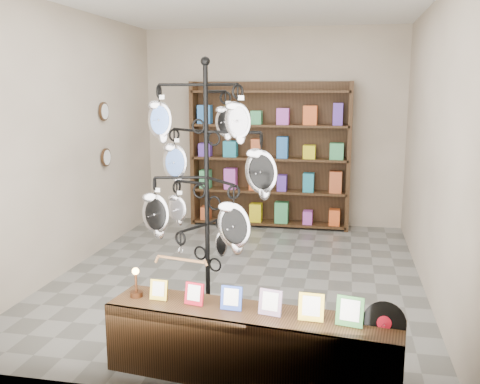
# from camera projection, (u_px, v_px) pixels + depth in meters

# --- Properties ---
(ground) EXTENTS (5.00, 5.00, 0.00)m
(ground) POSITION_uv_depth(u_px,v_px,m) (241.00, 274.00, 6.12)
(ground) COLOR slate
(ground) RESTS_ON ground
(room_envelope) EXTENTS (5.00, 5.00, 5.00)m
(room_envelope) POSITION_uv_depth(u_px,v_px,m) (241.00, 111.00, 5.77)
(room_envelope) COLOR #C3B39D
(room_envelope) RESTS_ON ground
(display_tree) EXTENTS (1.24, 1.22, 2.34)m
(display_tree) POSITION_uv_depth(u_px,v_px,m) (207.00, 178.00, 4.46)
(display_tree) COLOR black
(display_tree) RESTS_ON ground
(front_shelf) EXTENTS (2.16, 0.70, 0.75)m
(front_shelf) POSITION_uv_depth(u_px,v_px,m) (251.00, 346.00, 3.85)
(front_shelf) COLOR black
(front_shelf) RESTS_ON ground
(back_shelving) EXTENTS (2.42, 0.36, 2.20)m
(back_shelving) POSITION_uv_depth(u_px,v_px,m) (270.00, 160.00, 8.14)
(back_shelving) COLOR black
(back_shelving) RESTS_ON ground
(wall_clocks) EXTENTS (0.03, 0.24, 0.84)m
(wall_clocks) POSITION_uv_depth(u_px,v_px,m) (105.00, 135.00, 6.98)
(wall_clocks) COLOR black
(wall_clocks) RESTS_ON ground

